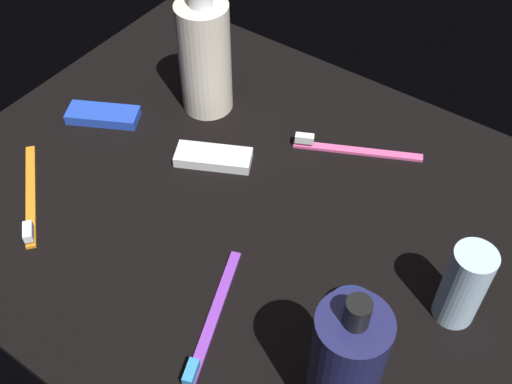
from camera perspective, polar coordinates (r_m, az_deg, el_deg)
The scene contains 10 objects.
ground_plane at distance 80.94cm, azimuth 0.00°, elevation -1.70°, with size 84.00×64.00×1.20cm, color black.
lotion_bottle at distance 59.35cm, azimuth 8.12°, elevation -15.60°, with size 6.69×6.69×19.35cm.
bodywash_bottle at distance 89.97cm, azimuth -4.70°, elevation 12.18°, with size 7.42×7.42×19.06cm.
deodorant_stick at distance 70.19cm, azimuth 18.37°, elevation -8.26°, with size 4.60×4.60×10.85cm, color silver.
toothbrush_purple at distance 70.19cm, azimuth -4.18°, elevation -11.86°, with size 7.32×17.31×2.10cm.
toothbrush_pink at distance 88.12cm, azimuth 8.55°, elevation 3.99°, with size 16.72×8.93×2.10cm.
toothbrush_orange at distance 85.86cm, azimuth -19.95°, elevation -0.55°, with size 14.35×12.74×2.10cm.
snack_bar_white at distance 85.85cm, azimuth -3.91°, elevation 3.18°, with size 10.40×4.00×1.50cm, color white.
snack_bar_blue at distance 94.75cm, azimuth -13.79°, elevation 6.84°, with size 10.40×4.00×1.50cm, color blue.
cream_tin_left at distance 71.40cm, azimuth 8.80°, elevation -10.67°, with size 5.78×5.78×1.58cm, color navy.
Camera 1 is at (-30.03, 42.72, 61.25)cm, focal length 43.79 mm.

